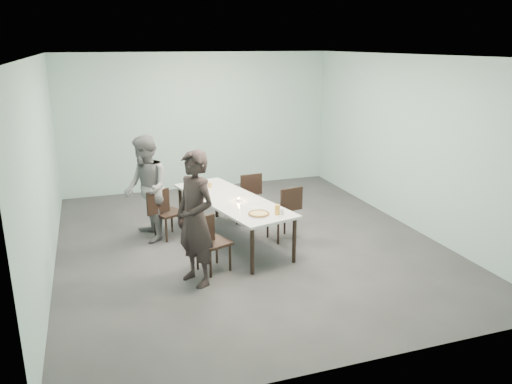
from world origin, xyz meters
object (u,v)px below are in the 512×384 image
object	(u,v)px
amber_tumbler	(210,185)
water_tumbler	(281,211)
chair_near_right	(286,210)
diner_far	(146,189)
side_plate	(255,208)
pizza	(259,214)
table	(232,202)
chair_far_right	(246,194)
diner_near	(195,219)
tealight	(238,200)
chair_far_left	(164,210)
chair_near_left	(209,239)
beer_glass	(277,210)

from	to	relation	value
amber_tumbler	water_tumbler	bearing A→B (deg)	-69.26
chair_near_right	diner_far	xyz separation A→B (m)	(-2.20, 0.70, 0.38)
side_plate	water_tumbler	bearing A→B (deg)	-55.24
pizza	side_plate	world-z (taller)	pizza
table	diner_far	distance (m)	1.42
table	chair_near_right	size ratio (longest dim) A/B	3.15
water_tumbler	table	bearing A→B (deg)	116.05
chair_far_right	diner_near	bearing A→B (deg)	53.02
diner_near	tealight	xyz separation A→B (m)	(0.93, 1.10, -0.16)
chair_far_right	tealight	bearing A→B (deg)	62.31
diner_near	diner_far	xyz separation A→B (m)	(-0.43, 1.82, -0.05)
chair_near_right	tealight	xyz separation A→B (m)	(-0.83, -0.02, 0.27)
table	chair_far_left	bearing A→B (deg)	153.54
chair_near_left	chair_far_right	world-z (taller)	same
diner_far	beer_glass	world-z (taller)	diner_far
chair_near_left	beer_glass	xyz separation A→B (m)	(1.05, 0.02, 0.32)
diner_near	chair_near_left	bearing A→B (deg)	112.65
table	water_tumbler	xyz separation A→B (m)	(0.48, -0.98, 0.10)
chair_near_left	amber_tumbler	distance (m)	1.83
chair_far_left	beer_glass	xyz separation A→B (m)	(1.45, -1.49, 0.32)
chair_near_right	chair_far_left	bearing A→B (deg)	-29.27
chair_near_right	side_plate	world-z (taller)	chair_near_right
chair_far_right	amber_tumbler	size ratio (longest dim) A/B	10.88
diner_near	water_tumbler	bearing A→B (deg)	75.31
diner_near	water_tumbler	distance (m)	1.38
pizza	tealight	bearing A→B (deg)	96.68
diner_far	pizza	bearing A→B (deg)	37.96
side_plate	chair_near_left	bearing A→B (deg)	-154.47
chair_near_left	amber_tumbler	size ratio (longest dim) A/B	10.88
beer_glass	water_tumbler	size ratio (longest dim) A/B	1.67
chair_near_right	diner_far	world-z (taller)	diner_far
table	beer_glass	bearing A→B (deg)	-66.70
table	beer_glass	distance (m)	1.07
water_tumbler	amber_tumbler	size ratio (longest dim) A/B	1.12
beer_glass	water_tumbler	xyz separation A→B (m)	(0.06, -0.01, -0.03)
chair_far_left	diner_far	world-z (taller)	diner_far
beer_glass	chair_far_left	bearing A→B (deg)	134.24
table	water_tumbler	size ratio (longest dim) A/B	30.44
chair_near_right	beer_glass	bearing A→B (deg)	49.58
pizza	diner_far	bearing A→B (deg)	134.87
pizza	beer_glass	xyz separation A→B (m)	(0.26, -0.07, 0.06)
chair_near_right	table	bearing A→B (deg)	-19.60
diner_near	diner_far	bearing A→B (deg)	166.96
side_plate	water_tumbler	xyz separation A→B (m)	(0.27, -0.39, 0.04)
table	side_plate	xyz separation A→B (m)	(0.21, -0.59, 0.06)
side_plate	water_tumbler	size ratio (longest dim) A/B	2.00
chair_near_right	amber_tumbler	xyz separation A→B (m)	(-1.08, 0.90, 0.29)
pizza	amber_tumbler	world-z (taller)	amber_tumbler
table	side_plate	bearing A→B (deg)	-70.53
diner_near	beer_glass	xyz separation A→B (m)	(1.29, 0.29, -0.11)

